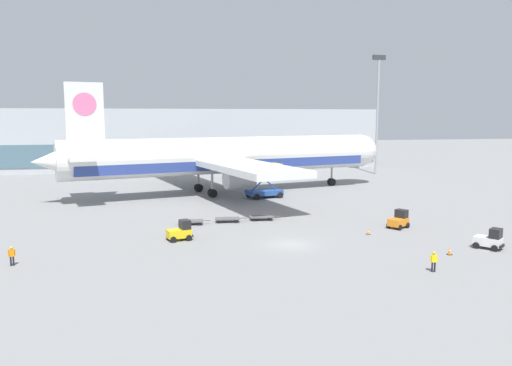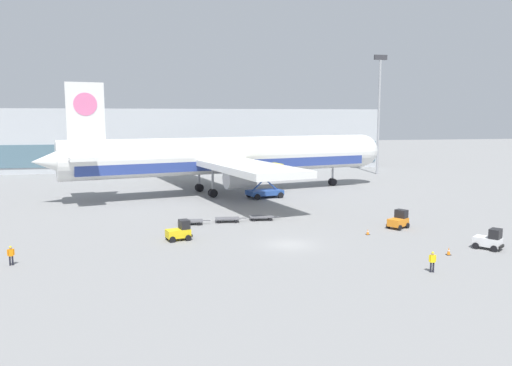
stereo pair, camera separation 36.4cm
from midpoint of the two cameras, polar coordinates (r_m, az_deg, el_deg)
name	(u,v)px [view 1 (the left image)]	position (r m, az deg, el deg)	size (l,w,h in m)	color
ground_plane	(291,244)	(48.52, 3.76, -7.02)	(400.00, 400.00, 0.00)	gray
terminal_building	(189,138)	(122.80, -7.71, 5.07)	(90.00, 18.20, 14.00)	#B2B7BC
light_mast	(378,106)	(109.69, 13.63, 8.50)	(2.80, 0.50, 25.02)	#9EA0A5
airplane_main	(225,157)	(79.98, -3.74, 2.99)	(57.12, 48.53, 17.00)	white
scissor_lift_loader	(264,185)	(75.70, 0.80, -0.19)	(5.76, 4.40, 5.15)	#284C99
baggage_tug_foreground	(490,240)	(51.39, 24.99, -5.89)	(2.64, 2.80, 2.00)	silver
baggage_tug_mid	(181,231)	(50.49, -8.83, -5.49)	(2.72, 2.15, 2.00)	yellow
baggage_tug_far	(399,220)	(57.43, 15.86, -4.10)	(2.82, 2.56, 2.00)	orange
baggage_dolly_lead	(191,221)	(57.54, -7.65, -4.35)	(3.76, 1.75, 0.48)	#56565B
baggage_dolly_second	(228,219)	(58.46, -3.45, -4.11)	(3.76, 1.75, 0.48)	#56565B
baggage_dolly_third	(262,217)	(59.48, 0.48, -3.89)	(3.76, 1.75, 0.48)	#56565B
ground_crew_near	(434,260)	(42.22, 19.42, -8.29)	(0.56, 0.30, 1.68)	black
ground_crew_far	(12,254)	(46.17, -26.35, -7.33)	(0.53, 0.34, 1.65)	black
traffic_cone_near	(368,232)	(53.59, 12.51, -5.48)	(0.40, 0.40, 0.56)	black
traffic_cone_far	(449,251)	(48.00, 21.03, -7.26)	(0.40, 0.40, 0.70)	black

